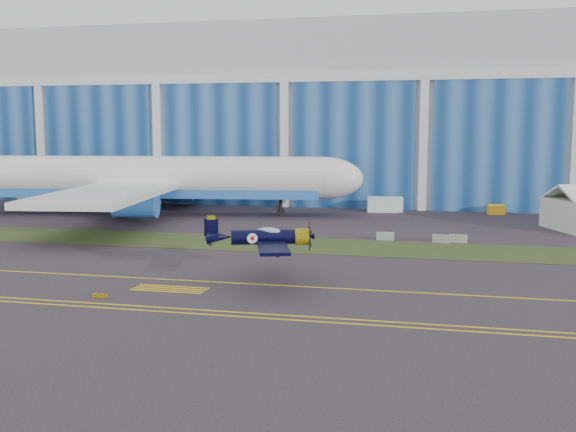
% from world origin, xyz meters
% --- Properties ---
extents(ground, '(260.00, 260.00, 0.00)m').
position_xyz_m(ground, '(0.00, 0.00, 0.00)').
color(ground, '#372C35').
rests_on(ground, ground).
extents(grass_median, '(260.00, 10.00, 0.02)m').
position_xyz_m(grass_median, '(0.00, 14.00, 0.02)').
color(grass_median, '#475128').
rests_on(grass_median, ground).
extents(hangar, '(220.00, 45.70, 30.00)m').
position_xyz_m(hangar, '(0.00, 71.79, 14.96)').
color(hangar, silver).
rests_on(hangar, ground).
extents(taxiway_centreline, '(200.00, 0.20, 0.02)m').
position_xyz_m(taxiway_centreline, '(0.00, -5.00, 0.01)').
color(taxiway_centreline, yellow).
rests_on(taxiway_centreline, ground).
extents(edge_line_near, '(80.00, 0.20, 0.02)m').
position_xyz_m(edge_line_near, '(0.00, -14.50, 0.01)').
color(edge_line_near, yellow).
rests_on(edge_line_near, ground).
extents(edge_line_far, '(80.00, 0.20, 0.02)m').
position_xyz_m(edge_line_far, '(0.00, -13.50, 0.01)').
color(edge_line_far, yellow).
rests_on(edge_line_far, ground).
extents(hold_short_ladder, '(6.00, 2.40, 0.02)m').
position_xyz_m(hold_short_ladder, '(-18.00, -8.10, 0.01)').
color(hold_short_ladder, yellow).
rests_on(hold_short_ladder, ground).
extents(guard_board_left, '(1.20, 0.15, 0.35)m').
position_xyz_m(guard_board_left, '(-22.00, -12.00, 0.17)').
color(guard_board_left, yellow).
rests_on(guard_board_left, ground).
extents(warbird, '(13.32, 14.67, 3.61)m').
position_xyz_m(warbird, '(-11.29, -4.24, 3.82)').
color(warbird, black).
rests_on(warbird, ground).
extents(jetliner, '(77.99, 68.90, 24.53)m').
position_xyz_m(jetliner, '(-39.31, 35.52, 12.27)').
color(jetliner, silver).
rests_on(jetliner, ground).
extents(shipping_container, '(5.64, 3.03, 2.32)m').
position_xyz_m(shipping_container, '(-5.49, 45.79, 1.16)').
color(shipping_container, silver).
rests_on(shipping_container, ground).
extents(tug, '(2.66, 1.88, 1.44)m').
position_xyz_m(tug, '(10.92, 46.74, 0.72)').
color(tug, yellow).
rests_on(tug, ground).
extents(cart, '(2.43, 1.95, 1.27)m').
position_xyz_m(cart, '(-67.13, 45.18, 0.63)').
color(cart, white).
rests_on(cart, ground).
extents(barrier_a, '(2.03, 0.71, 0.90)m').
position_xyz_m(barrier_a, '(-3.25, 19.53, 0.45)').
color(barrier_a, gray).
rests_on(barrier_a, ground).
extents(barrier_b, '(2.03, 0.73, 0.90)m').
position_xyz_m(barrier_b, '(4.87, 19.61, 0.45)').
color(barrier_b, gray).
rests_on(barrier_b, ground).
extents(barrier_c, '(2.07, 0.90, 0.90)m').
position_xyz_m(barrier_c, '(3.05, 19.05, 0.45)').
color(barrier_c, gray).
rests_on(barrier_c, ground).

